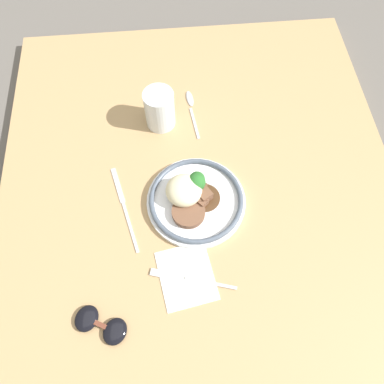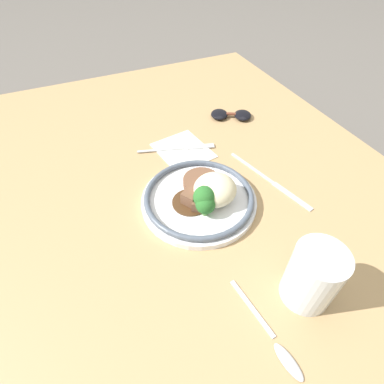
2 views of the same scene
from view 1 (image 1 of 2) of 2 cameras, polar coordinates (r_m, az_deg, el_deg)
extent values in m
plane|color=#5B5651|center=(0.92, 1.62, -4.47)|extent=(8.00, 8.00, 0.00)
cube|color=tan|center=(0.90, 1.65, -3.98)|extent=(1.27, 0.97, 0.04)
cube|color=silver|center=(0.83, -0.85, -12.62)|extent=(0.15, 0.14, 0.00)
cylinder|color=white|center=(0.89, 0.63, -1.47)|extent=(0.23, 0.23, 0.01)
torus|color=#4C5666|center=(0.88, 0.64, -1.12)|extent=(0.22, 0.22, 0.01)
ellipsoid|color=beige|center=(0.86, -1.25, 0.26)|extent=(0.08, 0.08, 0.06)
cylinder|color=brown|center=(0.86, -0.53, -3.25)|extent=(0.08, 0.08, 0.02)
cylinder|color=#472D19|center=(0.88, 1.93, -0.90)|extent=(0.07, 0.07, 0.00)
cube|color=brown|center=(0.87, 1.65, -0.94)|extent=(0.03, 0.03, 0.02)
cube|color=brown|center=(0.87, 1.54, -1.50)|extent=(0.03, 0.03, 0.02)
cube|color=brown|center=(0.87, 1.93, -0.51)|extent=(0.04, 0.04, 0.03)
cube|color=brown|center=(0.88, 1.10, 0.61)|extent=(0.03, 0.03, 0.02)
cube|color=brown|center=(0.87, 0.48, 0.14)|extent=(0.04, 0.04, 0.03)
cylinder|color=#568442|center=(0.89, 0.70, 1.24)|extent=(0.01, 0.01, 0.01)
sphere|color=#286628|center=(0.88, 0.71, 1.83)|extent=(0.03, 0.03, 0.03)
cylinder|color=#568442|center=(0.89, 0.63, 0.72)|extent=(0.02, 0.02, 0.02)
sphere|color=#286628|center=(0.86, 0.64, 1.49)|extent=(0.04, 0.04, 0.04)
cylinder|color=#568442|center=(0.89, 0.39, 1.20)|extent=(0.01, 0.01, 0.01)
sphere|color=#286628|center=(0.88, 0.40, 1.75)|extent=(0.03, 0.03, 0.03)
cylinder|color=#568442|center=(0.89, 0.76, 1.30)|extent=(0.01, 0.01, 0.01)
sphere|color=#286628|center=(0.88, 0.78, 1.93)|extent=(0.04, 0.04, 0.04)
cylinder|color=#568442|center=(0.89, 0.91, 0.73)|extent=(0.01, 0.01, 0.01)
sphere|color=#286628|center=(0.87, 0.93, 1.25)|extent=(0.03, 0.03, 0.03)
cylinder|color=orange|center=(1.00, -4.85, 11.61)|extent=(0.07, 0.07, 0.06)
cylinder|color=silver|center=(0.98, -4.95, 12.48)|extent=(0.08, 0.08, 0.11)
cube|color=#B7B7BC|center=(0.83, 2.56, -13.72)|extent=(0.04, 0.11, 0.00)
cube|color=#B7B7BC|center=(0.83, -4.03, -12.45)|extent=(0.03, 0.07, 0.00)
cube|color=#B7B7BC|center=(0.88, -9.42, -5.13)|extent=(0.13, 0.04, 0.00)
cube|color=#B7B7BC|center=(0.93, -11.23, 1.02)|extent=(0.10, 0.04, 0.00)
cube|color=#B7B7BC|center=(1.01, 0.40, 10.44)|extent=(0.10, 0.02, 0.00)
ellipsoid|color=#B7B7BC|center=(1.07, -0.61, 14.04)|extent=(0.06, 0.02, 0.01)
ellipsoid|color=black|center=(0.82, -11.66, -20.10)|extent=(0.07, 0.07, 0.02)
ellipsoid|color=black|center=(0.84, -15.77, -18.06)|extent=(0.07, 0.07, 0.02)
cube|color=brown|center=(0.82, -13.79, -19.05)|extent=(0.02, 0.03, 0.00)
camera|label=2|loc=(0.86, 13.32, 37.73)|focal=28.00mm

